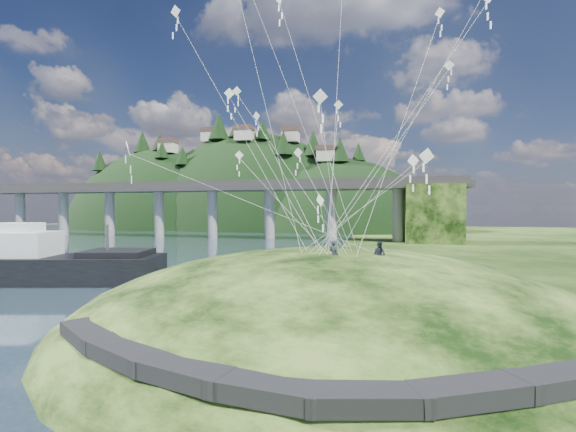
# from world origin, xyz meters

# --- Properties ---
(ground) EXTENTS (320.00, 320.00, 0.00)m
(ground) POSITION_xyz_m (0.00, 0.00, 0.00)
(ground) COLOR black
(ground) RESTS_ON ground
(grass_hill) EXTENTS (36.00, 32.00, 13.00)m
(grass_hill) POSITION_xyz_m (8.00, 2.00, -1.50)
(grass_hill) COLOR black
(grass_hill) RESTS_ON ground
(footpath) EXTENTS (22.29, 5.84, 0.83)m
(footpath) POSITION_xyz_m (7.46, -9.74, 2.08)
(footpath) COLOR black
(footpath) RESTS_ON ground
(bridge) EXTENTS (160.00, 11.00, 15.00)m
(bridge) POSITION_xyz_m (-26.46, 70.07, 9.70)
(bridge) COLOR #2D2B2B
(bridge) RESTS_ON ground
(far_ridge) EXTENTS (153.00, 70.00, 94.50)m
(far_ridge) POSITION_xyz_m (-43.58, 122.17, -7.44)
(far_ridge) COLOR black
(far_ridge) RESTS_ON ground
(work_barge) EXTENTS (23.64, 11.60, 7.98)m
(work_barge) POSITION_xyz_m (-23.00, 10.06, 2.00)
(work_barge) COLOR black
(work_barge) RESTS_ON ground
(wooden_dock) EXTENTS (12.71, 2.42, 0.90)m
(wooden_dock) POSITION_xyz_m (-3.97, 4.48, 0.40)
(wooden_dock) COLOR #342015
(wooden_dock) RESTS_ON ground
(kite_flyers) EXTENTS (3.35, 1.64, 1.65)m
(kite_flyers) POSITION_xyz_m (9.96, 0.13, 5.70)
(kite_flyers) COLOR #242830
(kite_flyers) RESTS_ON ground
(kite_swarm) EXTENTS (21.05, 17.05, 17.63)m
(kite_swarm) POSITION_xyz_m (6.82, 2.41, 16.68)
(kite_swarm) COLOR white
(kite_swarm) RESTS_ON ground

